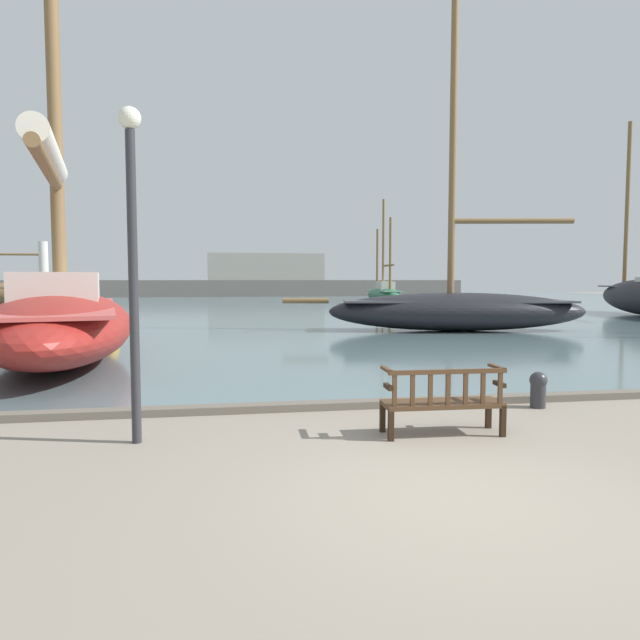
% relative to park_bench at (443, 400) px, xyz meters
% --- Properties ---
extents(ground_plane, '(160.00, 160.00, 0.00)m').
position_rel_park_bench_xyz_m(ground_plane, '(-0.71, -2.08, -0.47)').
color(ground_plane, gray).
extents(harbor_water, '(100.00, 80.00, 0.08)m').
position_rel_park_bench_xyz_m(harbor_water, '(-0.71, 41.92, -0.43)').
color(harbor_water, slate).
rests_on(harbor_water, ground).
extents(quay_edge_kerb, '(40.00, 0.30, 0.12)m').
position_rel_park_bench_xyz_m(quay_edge_kerb, '(-0.71, 1.77, -0.41)').
color(quay_edge_kerb, '#675F54').
rests_on(quay_edge_kerb, ground).
extents(park_bench, '(1.62, 0.57, 0.92)m').
position_rel_park_bench_xyz_m(park_bench, '(0.00, 0.00, 0.00)').
color(park_bench, black).
rests_on(park_bench, ground).
extents(sailboat_centre_channel, '(5.66, 12.52, 15.36)m').
position_rel_park_bench_xyz_m(sailboat_centre_channel, '(-12.62, 29.53, 0.71)').
color(sailboat_centre_channel, black).
rests_on(sailboat_centre_channel, harbor_water).
extents(sailboat_nearest_port, '(11.90, 4.38, 13.81)m').
position_rel_park_bench_xyz_m(sailboat_nearest_port, '(6.07, 13.92, 0.53)').
color(sailboat_nearest_port, black).
rests_on(sailboat_nearest_port, harbor_water).
extents(sailboat_outer_port, '(2.39, 7.98, 8.76)m').
position_rel_park_bench_xyz_m(sailboat_outer_port, '(10.43, 39.65, 0.48)').
color(sailboat_outer_port, '#2D6647').
rests_on(sailboat_outer_port, harbor_water).
extents(sailboat_outer_starboard, '(5.53, 14.06, 13.36)m').
position_rel_park_bench_xyz_m(sailboat_outer_starboard, '(-7.01, 8.13, 0.73)').
color(sailboat_outer_starboard, maroon).
rests_on(sailboat_outer_starboard, harbor_water).
extents(mooring_bollard, '(0.28, 0.28, 0.59)m').
position_rel_park_bench_xyz_m(mooring_bollard, '(2.16, 1.30, -0.14)').
color(mooring_bollard, '#2D2D33').
rests_on(mooring_bollard, ground).
extents(lamp_post, '(0.28, 0.28, 4.22)m').
position_rel_park_bench_xyz_m(lamp_post, '(-4.01, 0.30, 2.09)').
color(lamp_post, '#2D2D33').
rests_on(lamp_post, ground).
extents(channel_buoy, '(0.61, 0.61, 1.31)m').
position_rel_park_bench_xyz_m(channel_buoy, '(-6.64, 12.42, -0.08)').
color(channel_buoy, gold).
rests_on(channel_buoy, harbor_water).
extents(far_breakwater, '(53.05, 2.40, 6.27)m').
position_rel_park_bench_xyz_m(far_breakwater, '(-0.31, 60.44, 1.21)').
color(far_breakwater, '#66605B').
rests_on(far_breakwater, ground).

